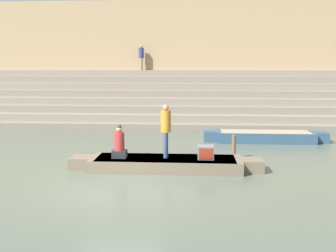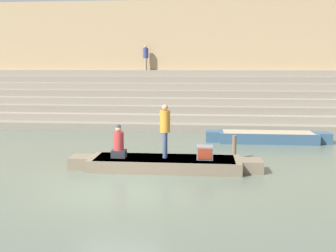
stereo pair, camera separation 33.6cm
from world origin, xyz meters
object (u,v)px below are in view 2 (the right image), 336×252
Objects in this scene: rowboat_main at (165,163)px; tv_set at (205,152)px; person_rowing at (119,144)px; mooring_post at (234,147)px; person_standing at (165,127)px; person_on_steps at (146,56)px; moored_boat_shore at (267,137)px.

tv_set reaches higher than rowboat_main.
person_rowing reaches higher than mooring_post.
person_standing is 3.10m from mooring_post.
mooring_post is at bearing 26.02° from person_on_steps.
rowboat_main is 12.18× the size of tv_set.
moored_boat_shore is 11.06m from person_on_steps.
tv_set is (1.34, -0.03, 0.41)m from rowboat_main.
moored_boat_shore is 3.83m from mooring_post.
person_on_steps is (-1.01, 13.06, 3.21)m from person_rowing.
moored_boat_shore is (5.74, 5.18, -0.60)m from person_rowing.
rowboat_main is at bearing -134.48° from moored_boat_shore.
rowboat_main is at bearing 13.25° from person_on_steps.
moored_boat_shore is at bearing 42.70° from person_on_steps.
rowboat_main is at bearing -144.73° from mooring_post.
moored_boat_shore is 6.20× the size of mooring_post.
rowboat_main is 6.62m from moored_boat_shore.
person_rowing is (-1.55, -0.15, -0.58)m from person_standing.
rowboat_main is 3.60× the size of person_standing.
mooring_post reaches higher than rowboat_main.
person_standing is at bearing -134.96° from moored_boat_shore.
rowboat_main is 4.02× the size of person_on_steps.
person_rowing is 4.39m from mooring_post.
person_standing is 3.38× the size of tv_set.
person_standing is 1.12× the size of person_on_steps.
mooring_post is at bearing 37.88° from rowboat_main.
tv_set is 5.90m from moored_boat_shore.
mooring_post is at bearing -122.48° from moored_boat_shore.
mooring_post reaches higher than moored_boat_shore.
rowboat_main is 1.40m from tv_set.
mooring_post is at bearing 43.03° from person_standing.
tv_set is 14.03m from person_on_steps.
person_on_steps is at bearing 106.95° from person_rowing.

